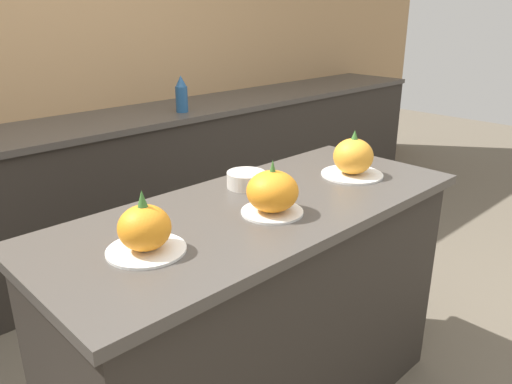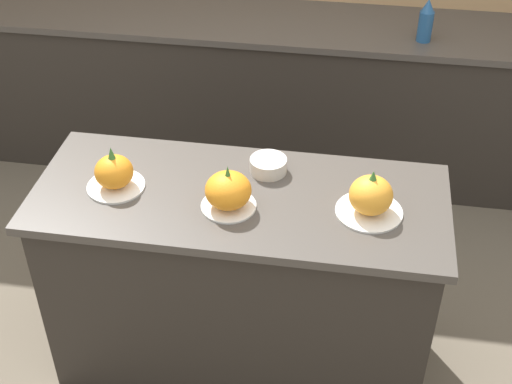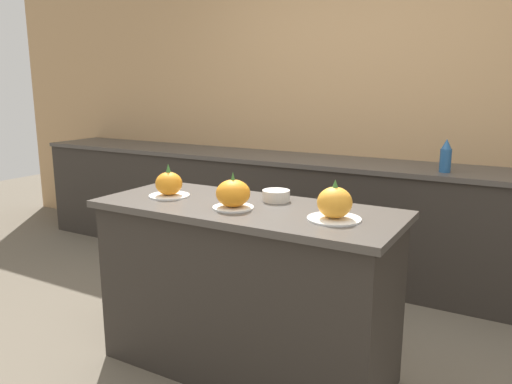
{
  "view_description": "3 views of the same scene",
  "coord_description": "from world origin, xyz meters",
  "px_view_note": "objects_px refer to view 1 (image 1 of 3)",
  "views": [
    {
      "loc": [
        -1.09,
        -1.09,
        1.5
      ],
      "look_at": [
        0.0,
        0.03,
        0.92
      ],
      "focal_mm": 35.0,
      "sensor_mm": 36.0,
      "label": 1
    },
    {
      "loc": [
        0.39,
        -2.03,
        2.47
      ],
      "look_at": [
        0.06,
        -0.0,
        0.9
      ],
      "focal_mm": 50.0,
      "sensor_mm": 36.0,
      "label": 2
    },
    {
      "loc": [
        1.23,
        -2.03,
        1.46
      ],
      "look_at": [
        0.06,
        -0.0,
        0.96
      ],
      "focal_mm": 35.0,
      "sensor_mm": 36.0,
      "label": 3
    }
  ],
  "objects_px": {
    "pumpkin_cake_left": "(145,230)",
    "bottle_tall": "(181,95)",
    "mixing_bowl": "(246,180)",
    "pumpkin_cake_center": "(272,193)",
    "pumpkin_cake_right": "(353,158)"
  },
  "relations": [
    {
      "from": "pumpkin_cake_left",
      "to": "pumpkin_cake_right",
      "type": "bearing_deg",
      "value": -0.18
    },
    {
      "from": "pumpkin_cake_center",
      "to": "pumpkin_cake_right",
      "type": "relative_size",
      "value": 0.83
    },
    {
      "from": "pumpkin_cake_left",
      "to": "bottle_tall",
      "type": "bearing_deg",
      "value": 50.67
    },
    {
      "from": "mixing_bowl",
      "to": "bottle_tall",
      "type": "bearing_deg",
      "value": 63.43
    },
    {
      "from": "pumpkin_cake_right",
      "to": "bottle_tall",
      "type": "distance_m",
      "value": 1.43
    },
    {
      "from": "pumpkin_cake_left",
      "to": "bottle_tall",
      "type": "height_order",
      "value": "bottle_tall"
    },
    {
      "from": "pumpkin_cake_left",
      "to": "pumpkin_cake_right",
      "type": "xyz_separation_m",
      "value": [
        0.93,
        -0.0,
        0.01
      ]
    },
    {
      "from": "pumpkin_cake_right",
      "to": "bottle_tall",
      "type": "bearing_deg",
      "value": 81.05
    },
    {
      "from": "pumpkin_cake_center",
      "to": "mixing_bowl",
      "type": "bearing_deg",
      "value": 65.45
    },
    {
      "from": "pumpkin_cake_center",
      "to": "mixing_bowl",
      "type": "height_order",
      "value": "pumpkin_cake_center"
    },
    {
      "from": "pumpkin_cake_center",
      "to": "mixing_bowl",
      "type": "distance_m",
      "value": 0.26
    },
    {
      "from": "mixing_bowl",
      "to": "pumpkin_cake_left",
      "type": "bearing_deg",
      "value": -160.95
    },
    {
      "from": "pumpkin_cake_left",
      "to": "pumpkin_cake_center",
      "type": "relative_size",
      "value": 1.08
    },
    {
      "from": "pumpkin_cake_left",
      "to": "mixing_bowl",
      "type": "relative_size",
      "value": 1.53
    },
    {
      "from": "bottle_tall",
      "to": "mixing_bowl",
      "type": "height_order",
      "value": "bottle_tall"
    }
  ]
}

